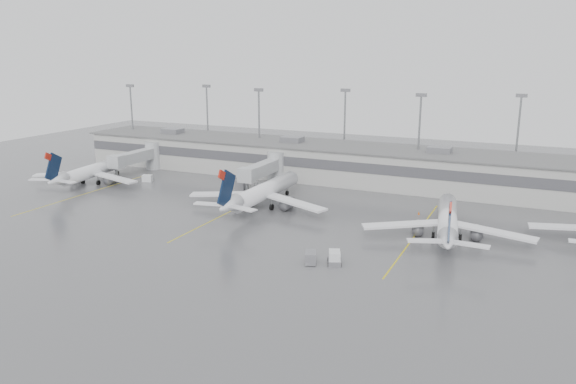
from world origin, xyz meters
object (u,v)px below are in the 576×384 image
at_px(jet_mid_left, 262,192).
at_px(baggage_tug, 334,259).
at_px(jet_far_left, 91,171).
at_px(jet_mid_right, 448,220).

bearing_deg(jet_mid_left, baggage_tug, -43.39).
distance_m(jet_mid_left, baggage_tug, 31.64).
bearing_deg(jet_far_left, jet_mid_right, -11.66).
height_order(jet_far_left, baggage_tug, jet_far_left).
relative_size(jet_far_left, jet_mid_right, 0.98).
relative_size(jet_far_left, jet_mid_left, 0.92).
xyz_separation_m(jet_mid_left, baggage_tug, (22.72, -21.88, -2.51)).
xyz_separation_m(jet_far_left, baggage_tug, (67.55, -23.76, -2.26)).
bearing_deg(baggage_tug, jet_mid_right, 32.96).
bearing_deg(jet_mid_left, jet_far_left, 178.14).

